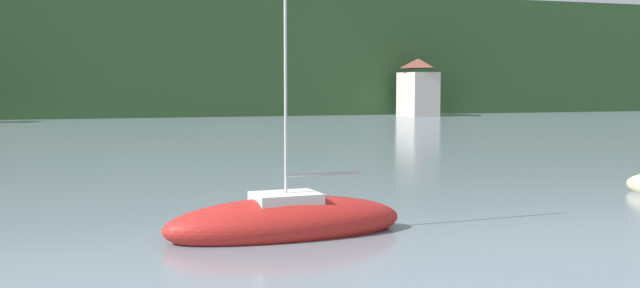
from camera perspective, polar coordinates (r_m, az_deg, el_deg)
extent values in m
cube|color=#2D4C28|center=(130.02, -14.62, 6.26)|extent=(352.00, 65.24, 16.79)
ellipsoid|color=#264223|center=(152.06, -1.82, 5.20)|extent=(246.40, 45.67, 32.52)
cube|color=beige|center=(102.02, 7.49, 3.80)|extent=(3.73, 5.99, 5.89)
pyramid|color=brown|center=(102.05, 7.52, 6.14)|extent=(3.91, 6.29, 1.30)
ellipsoid|color=red|center=(21.55, -2.61, -6.08)|extent=(7.27, 2.88, 1.53)
cylinder|color=#B7B7BC|center=(21.18, -2.66, 5.71)|extent=(0.09, 0.09, 7.97)
cylinder|color=#ADADB2|center=(21.75, 0.30, -2.31)|extent=(2.35, 0.24, 0.08)
cube|color=silver|center=(21.44, -2.62, -4.37)|extent=(1.96, 1.52, 0.47)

